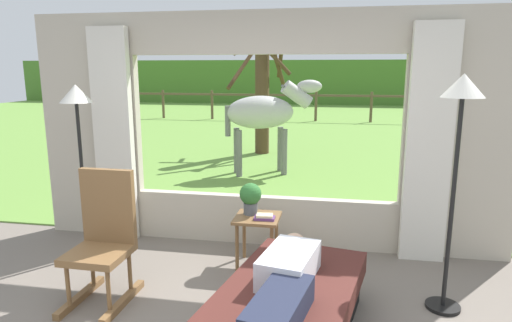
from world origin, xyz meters
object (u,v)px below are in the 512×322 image
at_px(book_stack, 265,217).
at_px(horse, 265,113).
at_px(pasture_tree, 262,86).
at_px(side_table, 257,225).
at_px(recliner_sofa, 286,314).
at_px(floor_lamp_left, 78,119).
at_px(reclining_person, 286,278).
at_px(potted_plant, 251,197).
at_px(floor_lamp_right, 460,123).
at_px(rocking_chair, 104,238).

bearing_deg(book_stack, horse, 99.21).
bearing_deg(pasture_tree, side_table, -80.95).
bearing_deg(recliner_sofa, floor_lamp_left, 163.87).
height_order(floor_lamp_left, horse, floor_lamp_left).
height_order(reclining_person, horse, horse).
xyz_separation_m(recliner_sofa, pasture_tree, (-1.38, 7.15, 1.35)).
distance_m(floor_lamp_left, horse, 4.18).
xyz_separation_m(horse, pasture_tree, (-0.38, 2.03, 0.42)).
xyz_separation_m(recliner_sofa, potted_plant, (-0.51, 1.28, 0.48)).
bearing_deg(recliner_sofa, pasture_tree, 111.84).
relative_size(side_table, horse, 0.29).
bearing_deg(floor_lamp_right, recliner_sofa, -150.84).
distance_m(reclining_person, floor_lamp_left, 2.72).
distance_m(reclining_person, potted_plant, 1.43).
xyz_separation_m(rocking_chair, book_stack, (1.26, 0.79, -0.00)).
relative_size(book_stack, horse, 0.11).
relative_size(floor_lamp_left, floor_lamp_right, 0.94).
relative_size(side_table, book_stack, 2.58).
height_order(side_table, book_stack, book_stack).
bearing_deg(horse, reclining_person, -9.47).
distance_m(potted_plant, floor_lamp_right, 2.03).
height_order(potted_plant, horse, horse).
distance_m(reclining_person, book_stack, 1.25).
bearing_deg(book_stack, side_table, 141.57).
bearing_deg(potted_plant, book_stack, -37.68).
bearing_deg(book_stack, pasture_tree, 99.73).
distance_m(recliner_sofa, rocking_chair, 1.68).
relative_size(rocking_chair, floor_lamp_right, 0.58).
height_order(reclining_person, floor_lamp_right, floor_lamp_right).
relative_size(recliner_sofa, floor_lamp_right, 0.96).
bearing_deg(horse, floor_lamp_left, -38.04).
relative_size(reclining_person, floor_lamp_left, 0.80).
xyz_separation_m(potted_plant, pasture_tree, (-0.87, 5.88, 0.87)).
distance_m(rocking_chair, horse, 4.84).
bearing_deg(rocking_chair, side_table, 37.06).
distance_m(recliner_sofa, book_stack, 1.24).
xyz_separation_m(reclining_person, horse, (-0.99, 5.17, 0.63)).
height_order(book_stack, floor_lamp_left, floor_lamp_left).
bearing_deg(side_table, book_stack, -38.43).
relative_size(recliner_sofa, rocking_chair, 1.64).
distance_m(reclining_person, horse, 5.30).
relative_size(book_stack, pasture_tree, 0.07).
distance_m(book_stack, pasture_tree, 6.18).
distance_m(potted_plant, book_stack, 0.26).
bearing_deg(reclining_person, book_stack, 117.16).
xyz_separation_m(recliner_sofa, rocking_chair, (-1.61, 0.36, 0.33)).
height_order(recliner_sofa, floor_lamp_right, floor_lamp_right).
bearing_deg(floor_lamp_left, reclining_person, -28.05).
xyz_separation_m(book_stack, horse, (-0.64, 3.97, 0.61)).
bearing_deg(rocking_chair, recliner_sofa, -11.60).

